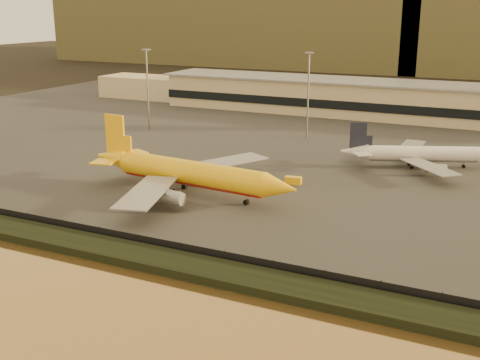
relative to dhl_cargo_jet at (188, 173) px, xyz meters
The scene contains 11 objects.
ground 21.51m from the dhl_cargo_jet, 49.60° to the right, with size 900.00×900.00×0.00m, color black.
embankment 35.90m from the dhl_cargo_jet, 67.59° to the right, with size 320.00×7.00×1.40m, color black.
tarmac 80.31m from the dhl_cargo_jet, 80.23° to the left, with size 320.00×220.00×0.20m, color #2D2D2D.
perimeter_fence 32.20m from the dhl_cargo_jet, 64.86° to the right, with size 300.00×0.05×2.20m, color black.
terminal_building 109.58m from the dhl_cargo_jet, 90.48° to the left, with size 202.00×25.00×12.60m.
apron_light_masts 66.50m from the dhl_cargo_jet, 64.14° to the left, with size 152.20×12.20×25.40m.
distant_hills 325.19m from the dhl_cargo_jet, 91.26° to the left, with size 470.00×160.00×70.00m.
dhl_cargo_jet is the anchor object (origin of this frame).
white_narrowbody_jet 59.20m from the dhl_cargo_jet, 47.31° to the left, with size 36.97×34.89×11.08m.
gse_vehicle_yellow 24.24m from the dhl_cargo_jet, 43.40° to the left, with size 3.69×1.66×1.66m, color yellow.
gse_vehicle_white 16.21m from the dhl_cargo_jet, 91.13° to the left, with size 3.40×1.53×1.53m, color silver.
Camera 1 is at (49.12, -88.72, 38.56)m, focal length 45.00 mm.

